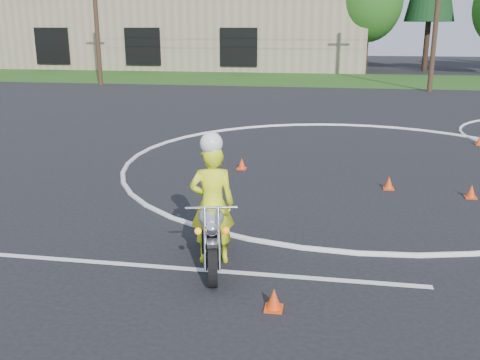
# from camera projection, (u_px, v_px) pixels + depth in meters

# --- Properties ---
(ground) EXTENTS (120.00, 120.00, 0.00)m
(ground) POSITION_uv_depth(u_px,v_px,m) (353.00, 199.00, 11.59)
(ground) COLOR black
(ground) RESTS_ON ground
(grass_strip) EXTENTS (120.00, 10.00, 0.02)m
(grass_strip) POSITION_uv_depth(u_px,v_px,m) (340.00, 80.00, 37.17)
(grass_strip) COLOR #1E4714
(grass_strip) RESTS_ON ground
(course_markings) EXTENTS (19.05, 19.05, 0.12)m
(course_markings) POSITION_uv_depth(u_px,v_px,m) (424.00, 156.00, 15.36)
(course_markings) COLOR silver
(course_markings) RESTS_ON ground
(primary_motorcycle) EXTENTS (0.80, 2.11, 1.13)m
(primary_motorcycle) POSITION_uv_depth(u_px,v_px,m) (212.00, 232.00, 8.24)
(primary_motorcycle) COLOR black
(primary_motorcycle) RESTS_ON ground
(rider_primary_grp) EXTENTS (0.78, 0.61, 2.10)m
(rider_primary_grp) POSITION_uv_depth(u_px,v_px,m) (212.00, 201.00, 8.24)
(rider_primary_grp) COLOR #ECFF1A
(rider_primary_grp) RESTS_ON ground
(traffic_cones) EXTENTS (7.15, 11.46, 0.30)m
(traffic_cones) POSITION_uv_depth(u_px,v_px,m) (383.00, 182.00, 12.32)
(traffic_cones) COLOR #F1410C
(traffic_cones) RESTS_ON ground
(warehouse) EXTENTS (41.00, 17.00, 8.30)m
(warehouse) POSITION_uv_depth(u_px,v_px,m) (150.00, 20.00, 51.22)
(warehouse) COLOR tan
(warehouse) RESTS_ON ground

